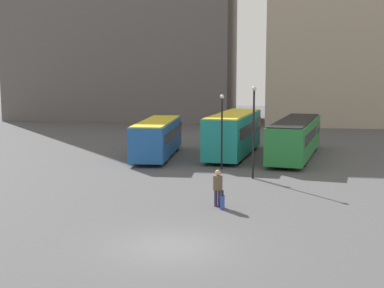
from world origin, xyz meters
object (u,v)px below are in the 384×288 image
object	(u,v)px
lamp_post_0	(222,125)
bus_0	(158,137)
traveler	(218,185)
lamp_post_1	(254,125)
bus_2	(296,137)
suitcase	(222,202)
bus_1	(234,133)

from	to	relation	value
lamp_post_0	bus_0	bearing A→B (deg)	140.56
traveler	lamp_post_1	size ratio (longest dim) A/B	0.32
bus_0	lamp_post_0	distance (m)	7.15
traveler	lamp_post_1	distance (m)	7.50
bus_2	lamp_post_1	bearing A→B (deg)	171.24
bus_0	lamp_post_1	world-z (taller)	lamp_post_1
bus_0	suitcase	distance (m)	16.07
bus_0	lamp_post_0	world-z (taller)	lamp_post_0
suitcase	lamp_post_0	distance (m)	10.59
bus_1	lamp_post_1	xyz separation A→B (m)	(1.92, -8.67, 1.53)
suitcase	traveler	bearing A→B (deg)	28.94
bus_1	bus_2	size ratio (longest dim) A/B	0.85
bus_0	bus_2	bearing A→B (deg)	-85.11
suitcase	lamp_post_1	size ratio (longest dim) A/B	0.17
bus_0	lamp_post_0	xyz separation A→B (m)	(5.40, -4.44, 1.47)
lamp_post_1	bus_0	bearing A→B (deg)	136.73
bus_2	bus_0	bearing A→B (deg)	106.99
bus_1	lamp_post_0	distance (m)	6.07
traveler	bus_0	bearing A→B (deg)	19.44
bus_0	lamp_post_1	size ratio (longest dim) A/B	1.74
suitcase	lamp_post_0	bearing A→B (deg)	2.02
traveler	suitcase	size ratio (longest dim) A/B	1.94
bus_2	lamp_post_1	world-z (taller)	lamp_post_1
suitcase	bus_2	bearing A→B (deg)	-17.86
bus_1	suitcase	world-z (taller)	bus_1
lamp_post_0	lamp_post_1	world-z (taller)	lamp_post_1
bus_1	bus_0	bearing A→B (deg)	111.35
lamp_post_0	traveler	bearing A→B (deg)	-84.99
suitcase	lamp_post_1	bearing A→B (deg)	-12.60
lamp_post_0	lamp_post_1	bearing A→B (deg)	-50.91
bus_2	suitcase	size ratio (longest dim) A/B	13.21
bus_1	traveler	size ratio (longest dim) A/B	5.80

